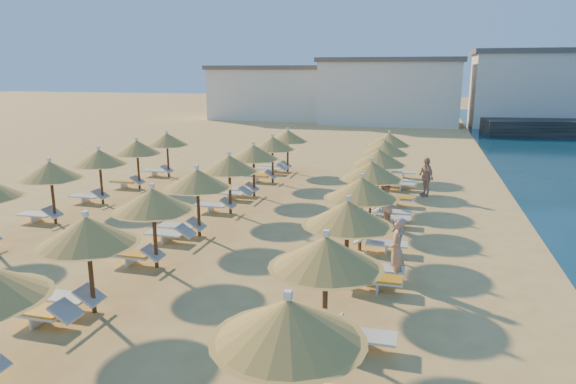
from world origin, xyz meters
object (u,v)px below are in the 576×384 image
(parasol_row_west, at_px, (177,190))
(beachgoer_b, at_px, (384,206))
(parasol_row_east, at_px, (355,201))
(beachgoer_a, at_px, (397,250))
(beachgoer_c, at_px, (426,177))

(parasol_row_west, relative_size, beachgoer_b, 16.75)
(parasol_row_east, distance_m, beachgoer_a, 1.93)
(parasol_row_west, height_order, beachgoer_a, parasol_row_west)
(beachgoer_c, bearing_deg, parasol_row_east, -43.13)
(parasol_row_west, bearing_deg, beachgoer_b, 33.07)
(parasol_row_east, height_order, beachgoer_a, parasol_row_east)
(parasol_row_west, xyz_separation_m, beachgoer_c, (8.01, 10.12, -1.17))
(parasol_row_east, xyz_separation_m, beachgoer_c, (2.11, 10.12, -1.17))
(beachgoer_c, relative_size, beachgoer_b, 1.02)
(beachgoer_c, distance_m, beachgoer_a, 10.93)
(beachgoer_c, xyz_separation_m, beachgoer_a, (-0.78, -10.91, 0.00))
(beachgoer_b, bearing_deg, beachgoer_c, 157.83)
(parasol_row_east, bearing_deg, parasol_row_west, 180.00)
(beachgoer_b, bearing_deg, parasol_row_east, -15.33)
(parasol_row_east, xyz_separation_m, parasol_row_west, (-5.90, 0.00, 0.00))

